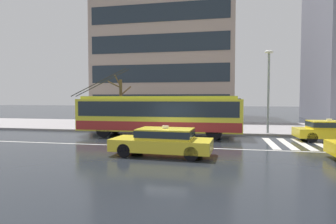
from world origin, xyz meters
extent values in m
plane|color=#202429|center=(0.00, 0.00, 0.00)|extent=(160.00, 160.00, 0.00)
cube|color=gray|center=(0.00, 9.53, 0.07)|extent=(80.00, 10.00, 0.14)
cube|color=beige|center=(5.91, 1.27, 0.00)|extent=(0.44, 4.40, 0.01)
cube|color=beige|center=(6.81, 1.27, 0.00)|extent=(0.44, 4.40, 0.01)
cube|color=beige|center=(7.71, 1.27, 0.00)|extent=(0.44, 4.40, 0.01)
cube|color=beige|center=(8.61, 1.27, 0.00)|extent=(0.44, 4.40, 0.01)
cube|color=silver|center=(0.00, -1.20, 0.00)|extent=(72.00, 0.14, 0.01)
cube|color=yellow|center=(-1.29, 2.93, 1.51)|extent=(11.30, 2.62, 2.19)
cube|color=yellow|center=(-1.29, 2.93, 2.70)|extent=(10.62, 2.36, 0.20)
cube|color=#1E2833|center=(-1.29, 2.93, 1.95)|extent=(10.85, 2.65, 1.01)
cube|color=#A02927|center=(-1.29, 2.93, 0.81)|extent=(11.19, 2.65, 0.61)
cube|color=#1E2833|center=(4.29, 2.99, 1.95)|extent=(0.14, 2.20, 1.09)
cube|color=black|center=(4.14, 2.99, 2.50)|extent=(0.18, 1.90, 0.28)
cylinder|color=black|center=(-5.64, 3.23, 3.78)|extent=(4.21, 0.10, 2.00)
cylinder|color=black|center=(-5.64, 2.53, 3.78)|extent=(4.21, 0.10, 2.00)
cylinder|color=black|center=(2.53, 4.07, 0.52)|extent=(1.04, 0.31, 1.04)
cylinder|color=black|center=(2.55, 1.87, 0.52)|extent=(1.04, 0.31, 1.04)
cylinder|color=black|center=(-4.91, 3.99, 0.52)|extent=(1.04, 0.31, 1.04)
cylinder|color=black|center=(-4.89, 1.79, 0.52)|extent=(1.04, 0.31, 1.04)
cube|color=yellow|center=(0.32, -3.47, 0.51)|extent=(4.72, 2.06, 0.55)
cube|color=yellow|center=(0.51, -3.48, 1.02)|extent=(2.58, 1.69, 0.48)
cube|color=#1E2833|center=(0.51, -3.48, 1.05)|extent=(2.63, 1.71, 0.31)
cube|color=silver|center=(0.51, -3.48, 1.33)|extent=(0.29, 0.17, 0.12)
cylinder|color=black|center=(-1.25, -4.19, 0.31)|extent=(0.63, 0.23, 0.62)
cylinder|color=black|center=(-1.16, -2.59, 0.31)|extent=(0.63, 0.23, 0.62)
cylinder|color=black|center=(1.80, -4.36, 0.31)|extent=(0.63, 0.23, 0.62)
cylinder|color=black|center=(1.89, -2.75, 0.31)|extent=(0.63, 0.23, 0.62)
cube|color=yellow|center=(9.75, 2.81, 0.51)|extent=(4.35, 1.95, 0.55)
cube|color=yellow|center=(9.58, 2.80, 1.02)|extent=(2.38, 1.61, 0.48)
cube|color=#1E2833|center=(9.58, 2.80, 1.05)|extent=(2.42, 1.63, 0.31)
cube|color=silver|center=(9.58, 2.80, 1.33)|extent=(0.29, 0.17, 0.12)
cylinder|color=black|center=(8.31, 3.52, 0.31)|extent=(0.63, 0.23, 0.62)
cylinder|color=black|center=(8.38, 1.97, 0.31)|extent=(0.63, 0.23, 0.62)
cylinder|color=gray|center=(0.27, 5.59, 1.43)|extent=(0.08, 0.08, 2.57)
cylinder|color=gray|center=(-3.38, 5.59, 1.43)|extent=(0.08, 0.08, 2.57)
cylinder|color=gray|center=(0.27, 6.97, 1.43)|extent=(0.08, 0.08, 2.57)
cylinder|color=gray|center=(-3.38, 6.97, 1.43)|extent=(0.08, 0.08, 2.57)
cube|color=#99ADB2|center=(-1.55, 6.97, 1.48)|extent=(3.46, 0.04, 2.06)
cube|color=#B2B2B7|center=(-1.55, 6.28, 2.75)|extent=(3.95, 1.68, 0.08)
cube|color=brown|center=(-1.55, 6.63, 0.59)|extent=(2.55, 0.36, 0.08)
cylinder|color=black|center=(-0.20, 6.44, 0.54)|extent=(0.14, 0.14, 0.80)
cylinder|color=black|center=(-0.35, 6.37, 0.54)|extent=(0.14, 0.14, 0.80)
cylinder|color=#4F3733|center=(-0.28, 6.40, 1.25)|extent=(0.48, 0.48, 0.62)
sphere|color=tan|center=(-0.28, 6.40, 1.66)|extent=(0.20, 0.20, 0.20)
cone|color=#CC3066|center=(-0.38, 6.35, 1.94)|extent=(1.45, 1.45, 0.31)
cylinder|color=#333333|center=(-0.38, 6.35, 1.41)|extent=(0.02, 0.02, 0.75)
cylinder|color=black|center=(-5.27, 5.25, 0.57)|extent=(0.14, 0.14, 0.86)
cylinder|color=black|center=(-5.26, 5.41, 0.57)|extent=(0.14, 0.14, 0.86)
cylinder|color=#3C3F38|center=(-5.26, 5.33, 1.28)|extent=(0.36, 0.36, 0.55)
sphere|color=tan|center=(-5.26, 5.33, 1.67)|extent=(0.23, 0.23, 0.23)
cylinder|color=gray|center=(6.31, 5.10, 3.00)|extent=(0.16, 0.16, 5.71)
ellipsoid|color=silver|center=(6.31, 5.10, 5.97)|extent=(0.60, 0.32, 0.24)
cylinder|color=brown|center=(-5.61, 7.00, 2.21)|extent=(0.26, 0.26, 4.15)
cylinder|color=brown|center=(-5.13, 6.95, 3.29)|extent=(1.04, 0.23, 0.84)
cylinder|color=#4B3E22|center=(-5.71, 6.58, 4.14)|extent=(0.33, 0.95, 0.99)
cylinder|color=brown|center=(-6.14, 6.87, 3.85)|extent=(1.14, 0.37, 0.65)
cube|color=#A38F83|center=(-4.79, 24.40, 9.24)|extent=(18.48, 13.45, 18.48)
cube|color=#1E2833|center=(-4.79, 17.65, 2.03)|extent=(17.37, 0.06, 2.22)
cube|color=#1E2833|center=(-4.79, 17.65, 5.73)|extent=(17.37, 0.06, 2.22)
cube|color=#1E2833|center=(-4.79, 17.65, 9.42)|extent=(17.37, 0.06, 2.22)
cube|color=#1E2833|center=(-4.79, 17.65, 13.12)|extent=(17.37, 0.06, 2.22)
camera|label=1|loc=(3.11, -16.09, 2.66)|focal=29.96mm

